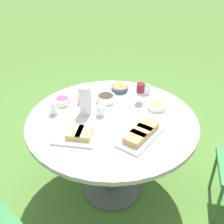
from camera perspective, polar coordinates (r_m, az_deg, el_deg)
name	(u,v)px	position (r m, az deg, el deg)	size (l,w,h in m)	color
ground_plane	(112,187)	(2.70, 0.00, -15.09)	(40.00, 40.00, 0.00)	#446B2B
dining_table	(112,130)	(2.26, 0.00, -3.66)	(1.34, 1.34, 0.78)	#4C4C51
water_pitcher	(85,100)	(2.21, -5.49, 2.53)	(0.11, 0.10, 0.24)	silver
wine_glass	(141,89)	(2.37, 5.83, 4.73)	(0.07, 0.07, 0.17)	silver
platter_bread_main	(77,135)	(2.00, -7.03, -4.57)	(0.35, 0.29, 0.06)	white
platter_charcuterie	(141,134)	(1.99, 5.97, -4.46)	(0.27, 0.42, 0.07)	white
bowl_fries	(157,106)	(2.34, 9.09, 1.21)	(0.15, 0.15, 0.04)	white
bowl_salad	(144,89)	(2.56, 6.48, 4.73)	(0.12, 0.12, 0.07)	silver
bowl_olives	(106,98)	(2.40, -1.28, 2.86)	(0.16, 0.16, 0.06)	white
bowl_dip_red	(62,101)	(2.40, -10.04, 2.28)	(0.13, 0.13, 0.06)	beige
bowl_dip_cream	(84,100)	(2.39, -5.65, 2.54)	(0.11, 0.11, 0.06)	#B74733
bowl_roasted_veg	(120,88)	(2.57, 1.56, 4.83)	(0.15, 0.15, 0.05)	#334256
cup_water_near	(54,108)	(2.28, -11.65, 0.85)	(0.06, 0.06, 0.10)	silver
cup_water_far	(101,110)	(2.22, -2.25, 0.34)	(0.07, 0.07, 0.08)	silver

